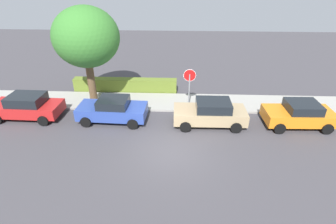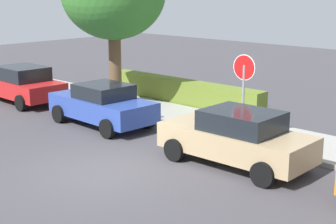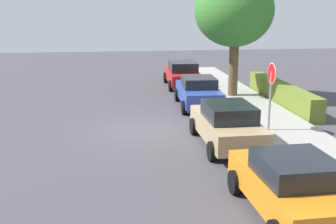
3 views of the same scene
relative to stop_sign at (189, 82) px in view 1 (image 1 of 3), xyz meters
name	(u,v)px [view 1 (image 1 of 3)]	position (x,y,z in m)	size (l,w,h in m)	color
ground_plane	(170,150)	(-1.05, -4.74, -1.90)	(60.00, 60.00, 0.00)	#423F44
sidewalk_curb	(173,102)	(-1.05, 0.74, -1.83)	(32.00, 2.60, 0.14)	#9E9B93
stop_sign	(189,82)	(0.00, 0.00, 0.00)	(0.80, 0.08, 2.75)	gray
parked_car_tan	(210,113)	(1.22, -2.00, -1.12)	(4.25, 2.03, 1.54)	tan
parked_car_blue	(113,110)	(-4.66, -1.81, -1.15)	(4.18, 2.10, 1.49)	#2D479E
parked_car_orange	(299,114)	(6.42, -1.89, -1.14)	(3.98, 2.15, 1.50)	orange
parked_car_red	(27,106)	(-10.07, -1.67, -1.12)	(4.29, 2.09, 1.53)	red
street_tree_near_corner	(86,38)	(-6.39, 0.34, 2.65)	(4.06, 4.06, 6.44)	brown
front_yard_hedge	(125,86)	(-4.70, 2.45, -1.37)	(7.70, 0.71, 1.06)	olive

